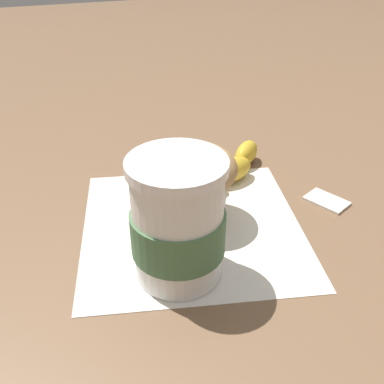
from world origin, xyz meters
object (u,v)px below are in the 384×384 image
Objects in this scene: coffee_cup at (178,223)px; banana at (212,174)px; muffin at (196,179)px; sugar_packet at (327,200)px.

banana is (0.14, -0.09, -0.04)m from coffee_cup.
muffin is 0.46× the size of banana.
banana is at bearing -35.44° from muffin.
muffin is at bearing 144.56° from banana.
coffee_cup is at bearing 149.98° from muffin.
muffin is 0.17m from sugar_packet.
muffin reaches higher than sugar_packet.
coffee_cup reaches higher than muffin.
banana is 4.00× the size of sugar_packet.
banana is at bearing -32.43° from coffee_cup.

